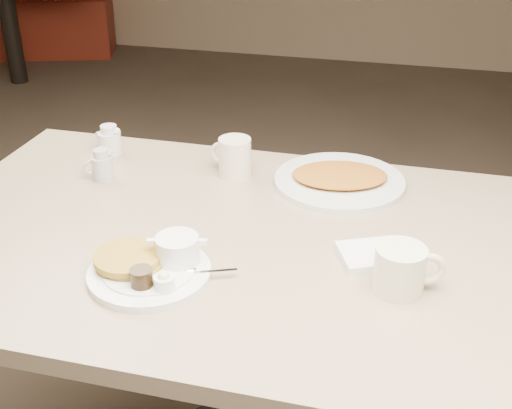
% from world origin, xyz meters
% --- Properties ---
extents(diner_table, '(1.50, 0.90, 0.75)m').
position_xyz_m(diner_table, '(0.00, 0.00, 0.58)').
color(diner_table, tan).
rests_on(diner_table, ground).
extents(main_plate, '(0.31, 0.29, 0.07)m').
position_xyz_m(main_plate, '(-0.16, -0.18, 0.77)').
color(main_plate, white).
rests_on(main_plate, diner_table).
extents(coffee_mug_near, '(0.14, 0.12, 0.09)m').
position_xyz_m(coffee_mug_near, '(0.31, -0.11, 0.80)').
color(coffee_mug_near, white).
rests_on(coffee_mug_near, diner_table).
extents(napkin, '(0.16, 0.15, 0.02)m').
position_xyz_m(napkin, '(0.25, -0.02, 0.76)').
color(napkin, white).
rests_on(napkin, diner_table).
extents(coffee_mug_far, '(0.13, 0.10, 0.10)m').
position_xyz_m(coffee_mug_far, '(-0.13, 0.28, 0.80)').
color(coffee_mug_far, white).
rests_on(coffee_mug_far, diner_table).
extents(creamer_left, '(0.07, 0.06, 0.08)m').
position_xyz_m(creamer_left, '(-0.44, 0.18, 0.79)').
color(creamer_left, '#B9B9B6').
rests_on(creamer_left, diner_table).
extents(creamer_right, '(0.09, 0.07, 0.08)m').
position_xyz_m(creamer_right, '(-0.49, 0.33, 0.79)').
color(creamer_right, silver).
rests_on(creamer_right, diner_table).
extents(hash_plate, '(0.39, 0.39, 0.04)m').
position_xyz_m(hash_plate, '(0.14, 0.30, 0.76)').
color(hash_plate, silver).
rests_on(hash_plate, diner_table).
extents(booth_back_left, '(1.57, 1.70, 1.12)m').
position_xyz_m(booth_back_left, '(-2.72, 3.55, 0.41)').
color(booth_back_left, maroon).
rests_on(booth_back_left, ground).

